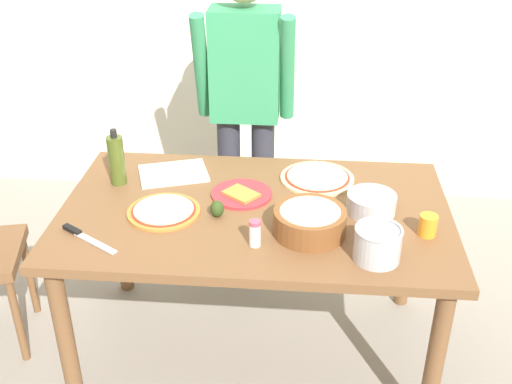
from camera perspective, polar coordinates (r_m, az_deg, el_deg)
The scene contains 15 objects.
ground at distance 3.03m, azimuth -0.08°, elevation -13.97°, with size 8.00×8.00×0.00m, color gray.
dining_table at distance 2.62m, azimuth -0.09°, elevation -3.23°, with size 1.60×0.96×0.76m.
person_cook at distance 3.18m, azimuth -0.98°, elevation 8.33°, with size 0.49×0.25×1.62m.
pizza_raw_on_board at distance 2.80m, azimuth 5.60°, elevation 1.30°, with size 0.33×0.33×0.02m.
pizza_cooked_on_tray at distance 2.56m, azimuth -8.42°, elevation -1.73°, with size 0.30×0.30×0.02m.
plate_with_slice at distance 2.66m, azimuth -1.33°, elevation -0.18°, with size 0.26×0.26×0.02m.
popcorn_bowl at distance 2.39m, azimuth 4.94°, elevation -2.50°, with size 0.28×0.28×0.11m.
mixing_bowl_steel at distance 2.57m, azimuth 10.48°, elevation -1.02°, with size 0.20×0.20×0.08m.
olive_oil_bottle at distance 2.78m, azimuth -12.61°, elevation 2.89°, with size 0.07×0.07×0.26m.
steel_pot at distance 2.28m, azimuth 11.03°, elevation -4.62°, with size 0.17×0.17×0.13m.
cup_orange at distance 2.47m, azimuth 15.42°, elevation -2.95°, with size 0.07×0.07×0.09m, color orange.
salt_shaker at distance 2.32m, azimuth -0.10°, elevation -3.78°, with size 0.04×0.04×0.11m.
cutting_board_white at distance 2.86m, azimuth -7.55°, elevation 1.71°, with size 0.30×0.22×0.01m, color white.
chef_knife at distance 2.48m, azimuth -15.53°, elevation -3.87°, with size 0.26×0.18×0.02m.
avocado at distance 2.51m, azimuth -3.57°, elevation -1.53°, with size 0.06×0.06×0.07m, color #2D4219.
Camera 1 is at (0.19, -2.20, 2.07)m, focal length 43.82 mm.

